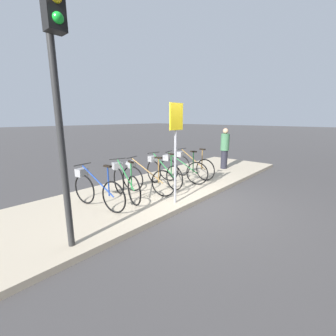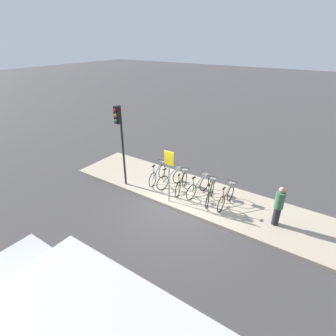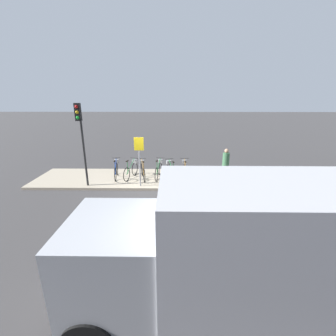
# 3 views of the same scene
# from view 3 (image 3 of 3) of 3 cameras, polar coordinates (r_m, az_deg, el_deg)

# --- Properties ---
(ground_plane) EXTENTS (120.00, 120.00, 0.00)m
(ground_plane) POSITION_cam_3_polar(r_m,az_deg,el_deg) (10.68, -4.96, -5.75)
(ground_plane) COLOR #423F3F
(sidewalk) EXTENTS (12.13, 2.98, 0.12)m
(sidewalk) POSITION_cam_3_polar(r_m,az_deg,el_deg) (12.04, -4.28, -2.68)
(sidewalk) COLOR #B7A88E
(sidewalk) RESTS_ON ground_plane
(parked_bicycle_0) EXTENTS (0.46, 1.70, 1.05)m
(parked_bicycle_0) POSITION_cam_3_polar(r_m,az_deg,el_deg) (12.17, -13.03, -0.31)
(parked_bicycle_0) COLOR black
(parked_bicycle_0) RESTS_ON sidewalk
(parked_bicycle_1) EXTENTS (0.60, 1.66, 1.05)m
(parked_bicycle_1) POSITION_cam_3_polar(r_m,az_deg,el_deg) (12.00, -9.24, -0.33)
(parked_bicycle_1) COLOR black
(parked_bicycle_1) RESTS_ON sidewalk
(parked_bicycle_2) EXTENTS (0.55, 1.67, 1.05)m
(parked_bicycle_2) POSITION_cam_3_polar(r_m,az_deg,el_deg) (11.81, -6.42, -0.49)
(parked_bicycle_2) COLOR black
(parked_bicycle_2) RESTS_ON sidewalk
(parked_bicycle_3) EXTENTS (0.46, 1.70, 1.05)m
(parked_bicycle_3) POSITION_cam_3_polar(r_m,az_deg,el_deg) (11.88, -2.34, -0.30)
(parked_bicycle_3) COLOR black
(parked_bicycle_3) RESTS_ON sidewalk
(parked_bicycle_4) EXTENTS (0.58, 1.67, 1.05)m
(parked_bicycle_4) POSITION_cam_3_polar(r_m,az_deg,el_deg) (11.67, 0.76, -0.60)
(parked_bicycle_4) COLOR black
(parked_bicycle_4) RESTS_ON sidewalk
(parked_bicycle_5) EXTENTS (0.46, 1.71, 1.05)m
(parked_bicycle_5) POSITION_cam_3_polar(r_m,az_deg,el_deg) (11.78, 4.29, -0.48)
(parked_bicycle_5) COLOR black
(parked_bicycle_5) RESTS_ON sidewalk
(truck) EXTENTS (5.91, 1.95, 2.86)m
(truck) POSITION_cam_3_polar(r_m,az_deg,el_deg) (4.52, 18.77, -18.56)
(truck) COLOR black
(truck) RESTS_ON ground_plane
(pedestrian) EXTENTS (0.34, 0.34, 1.63)m
(pedestrian) POSITION_cam_3_polar(r_m,az_deg,el_deg) (11.81, 14.43, 1.07)
(pedestrian) COLOR #23232D
(pedestrian) RESTS_ON sidewalk
(traffic_light) EXTENTS (0.24, 0.40, 3.85)m
(traffic_light) POSITION_cam_3_polar(r_m,az_deg,el_deg) (10.87, -21.33, 9.31)
(traffic_light) COLOR #2D2D2D
(traffic_light) RESTS_ON sidewalk
(sign_post) EXTENTS (0.44, 0.07, 2.36)m
(sign_post) POSITION_cam_3_polar(r_m,az_deg,el_deg) (10.46, -7.32, 3.65)
(sign_post) COLOR #99999E
(sign_post) RESTS_ON sidewalk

